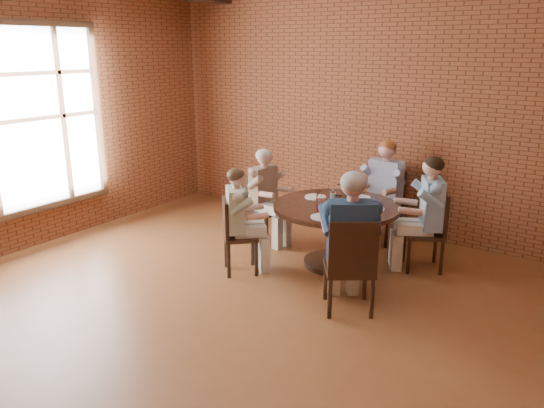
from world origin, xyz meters
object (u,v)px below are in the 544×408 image
Objects in this scene: chair_d at (234,233)px; chair_e at (351,263)px; chair_a at (432,227)px; chair_b at (386,203)px; smartphone at (345,215)px; dining_table at (336,223)px; diner_b at (383,192)px; diner_c at (266,197)px; diner_a at (425,214)px; diner_e at (350,242)px; chair_c at (262,206)px; diner_d at (240,221)px.

chair_d is 0.90× the size of chair_e.
chair_b is at bearing -155.97° from chair_a.
chair_e is at bearing -76.73° from smartphone.
diner_b is (0.12, 1.08, 0.15)m from dining_table.
chair_a is at bearing -135.23° from chair_e.
chair_d is at bearing -40.37° from chair_e.
smartphone is (0.15, -1.38, 0.08)m from diner_b.
chair_b is 1.60m from diner_c.
diner_a is 2.04m from diner_c.
diner_e is (1.75, -1.08, 0.08)m from diner_c.
diner_b reaches higher than chair_a.
diner_e reaches higher than chair_c.
smartphone is (-0.36, 0.61, 0.05)m from diner_e.
diner_c reaches higher than dining_table.
diner_a is at bearing -30.78° from diner_b.
smartphone is (-0.70, -0.84, 0.24)m from chair_a.
diner_d is 0.87× the size of diner_e.
chair_c is 1.02× the size of chair_d.
diner_a is 1.09× the size of diner_d.
chair_a is 1.12m from smartphone.
diner_c is (-1.25, -1.00, 0.11)m from chair_b.
chair_c is (-1.19, 0.18, -0.04)m from dining_table.
chair_c is at bearing 143.63° from smartphone.
diner_b is 1.10× the size of diner_d.
diner_b is at bearing -110.36° from diner_e.
chair_b is 1.50m from smartphone.
diner_d is at bearing -173.79° from smartphone.
diner_b is 2.15m from chair_e.
chair_c reaches higher than smartphone.
chair_b reaches higher than chair_a.
dining_table is 1.12m from diner_e.
diner_a is at bearing 28.91° from dining_table.
diner_a is 2.12m from chair_c.
chair_c is at bearing -65.60° from diner_e.
chair_a is 1.07× the size of chair_d.
diner_e reaches higher than diner_c.
chair_d is (-0.99, -2.00, -0.03)m from chair_b.
chair_e is (-0.28, -1.52, 0.02)m from chair_a.
chair_e is (1.81, -1.16, -0.10)m from diner_c.
diner_c reaches higher than chair_a.
chair_d is 6.51× the size of smartphone.
diner_b is at bearing -71.42° from chair_d.
diner_d is at bearing -153.12° from diner_c.
chair_d is at bearing 90.00° from diner_d.
chair_e is at bearing -69.16° from chair_b.
chair_d reaches higher than dining_table.
diner_b is at bearing 83.57° from dining_table.
diner_b is 2.08m from diner_d.
chair_a is 0.18m from diner_a.
diner_d reaches higher than chair_a.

